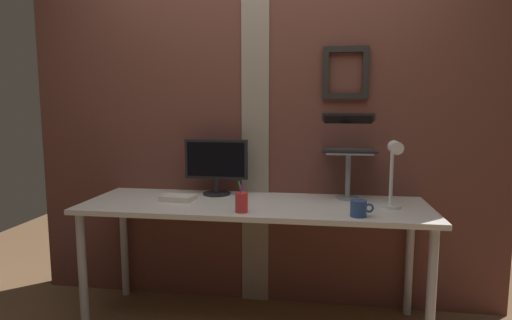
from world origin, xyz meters
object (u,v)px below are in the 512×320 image
object	(u,v)px
desk_lamp	(393,167)
monitor	(216,163)
pen_cup	(241,202)
coffee_mug	(359,208)
laptop	(348,140)

from	to	relation	value
desk_lamp	monitor	bearing A→B (deg)	166.51
monitor	pen_cup	world-z (taller)	monitor
monitor	desk_lamp	size ratio (longest dim) A/B	1.06
monitor	coffee_mug	bearing A→B (deg)	-26.17
laptop	pen_cup	bearing A→B (deg)	-139.83
pen_cup	coffee_mug	world-z (taller)	pen_cup
monitor	laptop	xyz separation A→B (m)	(0.85, 0.08, 0.15)
monitor	laptop	world-z (taller)	laptop
monitor	desk_lamp	bearing A→B (deg)	-13.49
desk_lamp	pen_cup	bearing A→B (deg)	-168.16
monitor	desk_lamp	xyz separation A→B (m)	(1.08, -0.26, 0.03)
desk_lamp	pen_cup	distance (m)	0.87
monitor	laptop	size ratio (longest dim) A/B	1.25
laptop	desk_lamp	world-z (taller)	laptop
desk_lamp	pen_cup	xyz separation A→B (m)	(-0.83, -0.17, -0.19)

